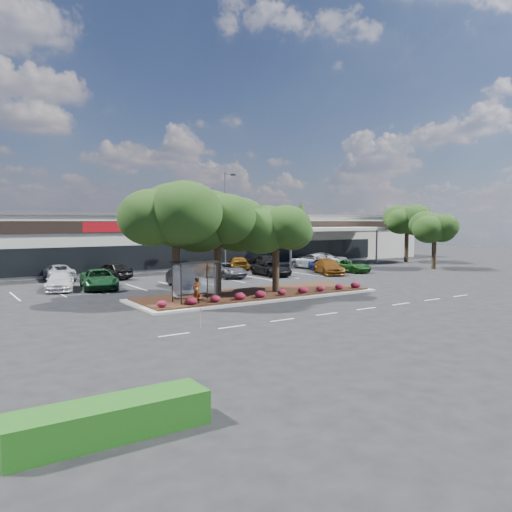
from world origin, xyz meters
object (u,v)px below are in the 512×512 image
light_pole (226,228)px  car_0 (60,281)px  car_1 (99,279)px  survey_stake (201,315)px

light_pole → car_0: bearing=-166.5°
car_0 → car_1: 2.91m
survey_stake → light_pole: bearing=57.1°
light_pole → car_1: size_ratio=1.86×
survey_stake → car_0: car_0 is taller
light_pole → car_1: light_pole is taller
car_0 → survey_stake: bearing=-66.2°
survey_stake → car_0: 18.61m
survey_stake → car_1: size_ratio=0.18×
car_1 → survey_stake: bearing=-79.9°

